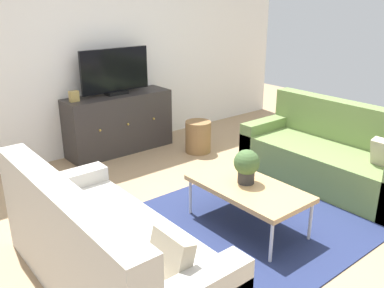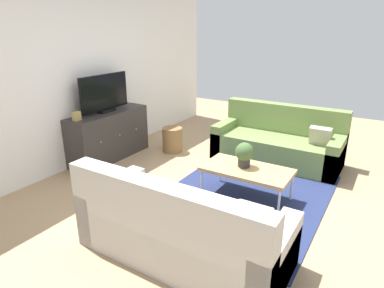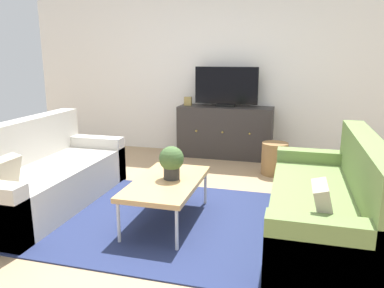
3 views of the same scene
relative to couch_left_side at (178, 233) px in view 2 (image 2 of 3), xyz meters
name	(u,v)px [view 2 (image 2 of 3)]	position (x,y,z in m)	size (l,w,h in m)	color
ground_plane	(234,194)	(1.44, 0.10, -0.28)	(10.00, 10.00, 0.00)	tan
wall_back	(87,74)	(1.44, 2.65, 1.07)	(6.40, 0.12, 2.70)	white
area_rug	(245,196)	(1.44, -0.05, -0.28)	(2.50, 1.90, 0.01)	navy
couch_left_side	(178,233)	(0.00, 0.00, 0.00)	(0.84, 1.94, 0.87)	beige
couch_right_side	(279,143)	(2.88, 0.00, 0.00)	(0.84, 1.94, 0.87)	olive
coffee_table	(247,171)	(1.42, -0.06, 0.09)	(0.58, 1.08, 0.41)	tan
potted_plant	(244,154)	(1.45, -0.01, 0.30)	(0.23, 0.23, 0.31)	#2D2D2D
tv_console	(109,135)	(1.52, 2.37, 0.10)	(1.42, 0.47, 0.77)	#332D2B
flat_screen_tv	(105,93)	(1.52, 2.39, 0.78)	(0.94, 0.16, 0.59)	black
mantel_clock	(77,116)	(0.93, 2.37, 0.55)	(0.11, 0.07, 0.13)	tan
wicker_basket	(172,140)	(2.31, 1.68, -0.07)	(0.34, 0.34, 0.42)	olive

